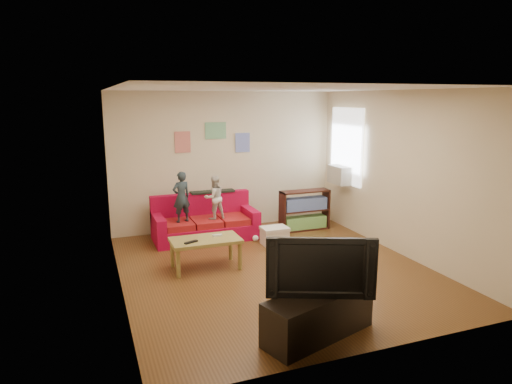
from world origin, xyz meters
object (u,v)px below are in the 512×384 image
object	(u,v)px
file_box	(275,236)
bookshelf	(304,212)
child_b	(214,198)
child_a	(181,197)
coffee_table	(206,243)
sofa	(205,223)
television	(320,265)
tv_stand	(318,315)

from	to	relation	value
file_box	bookshelf	bearing A→B (deg)	35.84
child_b	bookshelf	world-z (taller)	child_b
child_a	coffee_table	size ratio (longest dim) A/B	0.87
sofa	coffee_table	xyz separation A→B (m)	(-0.37, -1.51, 0.13)
child_a	bookshelf	world-z (taller)	child_a
sofa	television	distance (m)	3.98
bookshelf	tv_stand	bearing A→B (deg)	-114.47
child_b	sofa	bearing A→B (deg)	-58.53
tv_stand	television	distance (m)	0.58
child_b	file_box	xyz separation A→B (m)	(0.92, -0.66, -0.63)
child_b	file_box	world-z (taller)	child_b
bookshelf	tv_stand	distance (m)	4.15
tv_stand	bookshelf	bearing A→B (deg)	47.49
television	child_a	bearing A→B (deg)	123.60
file_box	television	size ratio (longest dim) A/B	0.40
bookshelf	tv_stand	world-z (taller)	bookshelf
sofa	tv_stand	bearing A→B (deg)	-86.10
bookshelf	child_a	bearing A→B (deg)	-179.77
child_a	television	size ratio (longest dim) A/B	0.79
tv_stand	coffee_table	bearing A→B (deg)	86.73
tv_stand	television	size ratio (longest dim) A/B	1.15
tv_stand	sofa	bearing A→B (deg)	75.85
child_a	tv_stand	world-z (taller)	child_a
child_b	television	size ratio (longest dim) A/B	0.69
television	coffee_table	bearing A→B (deg)	127.57
tv_stand	file_box	bearing A→B (deg)	57.57
child_a	tv_stand	size ratio (longest dim) A/B	0.69
child_a	child_b	bearing A→B (deg)	165.24
bookshelf	television	size ratio (longest dim) A/B	0.86
child_b	tv_stand	size ratio (longest dim) A/B	0.60
coffee_table	bookshelf	size ratio (longest dim) A/B	1.06
coffee_table	bookshelf	distance (m)	2.72
child_a	tv_stand	bearing A→B (deg)	86.06
child_b	file_box	size ratio (longest dim) A/B	1.72
bookshelf	television	world-z (taller)	television
child_b	television	xyz separation A→B (m)	(0.12, -3.77, 0.04)
child_a	television	distance (m)	3.84
child_a	bookshelf	distance (m)	2.49
child_a	coffee_table	bearing A→B (deg)	78.70
sofa	file_box	distance (m)	1.35
child_b	coffee_table	xyz separation A→B (m)	(-0.52, -1.35, -0.39)
sofa	file_box	bearing A→B (deg)	-37.57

